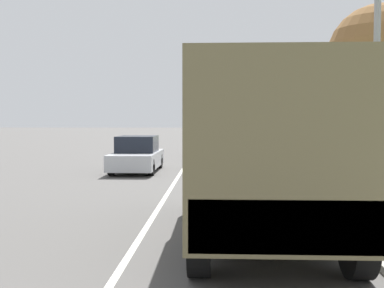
{
  "coord_description": "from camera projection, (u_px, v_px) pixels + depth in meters",
  "views": [
    {
      "loc": [
        1.31,
        0.09,
        2.1
      ],
      "look_at": [
        0.87,
        9.93,
        1.6
      ],
      "focal_mm": 45.0,
      "sensor_mm": 36.0,
      "label": 1
    }
  ],
  "objects": [
    {
      "name": "car_nearest_ahead",
      "position": [
        137.0,
        155.0,
        19.55
      ],
      "size": [
        1.73,
        4.38,
        1.44
      ],
      "color": "#B7BABF",
      "rests_on": "ground"
    },
    {
      "name": "lane_centre_stripe",
      "position": [
        198.0,
        145.0,
        39.98
      ],
      "size": [
        0.12,
        120.0,
        0.0
      ],
      "color": "silver",
      "rests_on": "ground"
    },
    {
      "name": "sidewalk_right",
      "position": [
        252.0,
        144.0,
        39.77
      ],
      "size": [
        1.8,
        120.0,
        0.12
      ],
      "color": "#ADAAA3",
      "rests_on": "ground"
    },
    {
      "name": "grass_strip_right",
      "position": [
        306.0,
        145.0,
        39.58
      ],
      "size": [
        7.0,
        120.0,
        0.02
      ],
      "color": "#56843D",
      "rests_on": "ground"
    },
    {
      "name": "military_truck",
      "position": [
        263.0,
        146.0,
        8.35
      ],
      "size": [
        2.38,
        6.67,
        2.92
      ],
      "color": "#606647",
      "rests_on": "ground"
    },
    {
      "name": "car_second_ahead",
      "position": [
        224.0,
        144.0,
        27.25
      ],
      "size": [
        1.83,
        4.06,
        1.6
      ],
      "color": "#B7BABF",
      "rests_on": "ground"
    },
    {
      "name": "ground_plane",
      "position": [
        198.0,
        145.0,
        39.98
      ],
      "size": [
        180.0,
        180.0,
        0.0
      ],
      "primitive_type": "plane",
      "color": "#565451"
    },
    {
      "name": "tree_mid_right",
      "position": [
        379.0,
        56.0,
        20.17
      ],
      "size": [
        4.33,
        4.33,
        6.92
      ],
      "color": "brown",
      "rests_on": "grass_strip_right"
    }
  ]
}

